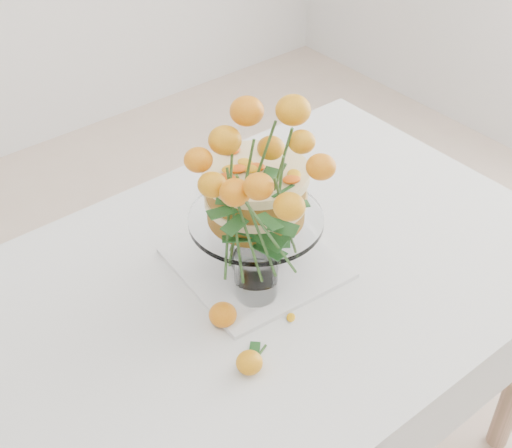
{
  "coord_description": "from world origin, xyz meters",
  "views": [
    {
      "loc": [
        -0.72,
        -0.89,
        1.83
      ],
      "look_at": [
        -0.0,
        -0.01,
        0.91
      ],
      "focal_mm": 50.0,
      "sensor_mm": 36.0,
      "label": 1
    }
  ],
  "objects": [
    {
      "name": "loose_rose_near",
      "position": [
        -0.17,
        -0.19,
        0.78
      ],
      "size": [
        0.09,
        0.05,
        0.04
      ],
      "rotation": [
        0.0,
        0.0,
        0.4
      ],
      "color": "orange",
      "rests_on": "table"
    },
    {
      "name": "rose_vase",
      "position": [
        -0.03,
        -0.04,
        1.02
      ],
      "size": [
        0.31,
        0.31,
        0.45
      ],
      "rotation": [
        0.0,
        0.0,
        -0.05
      ],
      "color": "white",
      "rests_on": "table"
    },
    {
      "name": "napkin",
      "position": [
        0.03,
        0.03,
        0.76
      ],
      "size": [
        0.35,
        0.35,
        0.01
      ],
      "primitive_type": "cube",
      "rotation": [
        0.0,
        0.0,
        -0.08
      ],
      "color": "silver",
      "rests_on": "table"
    },
    {
      "name": "table",
      "position": [
        0.0,
        0.0,
        0.67
      ],
      "size": [
        1.43,
        0.93,
        0.76
      ],
      "color": "#A27F5E",
      "rests_on": "ground"
    },
    {
      "name": "stray_petal_a",
      "position": [
        -0.12,
        -0.1,
        0.76
      ],
      "size": [
        0.03,
        0.02,
        0.0
      ],
      "primitive_type": "ellipsoid",
      "color": "#F4A60F",
      "rests_on": "table"
    },
    {
      "name": "cake_stand",
      "position": [
        0.03,
        0.03,
        0.94
      ],
      "size": [
        0.29,
        0.29,
        0.26
      ],
      "rotation": [
        0.0,
        0.0,
        0.05
      ],
      "color": "white",
      "rests_on": "napkin"
    },
    {
      "name": "loose_rose_far",
      "position": [
        -0.14,
        -0.06,
        0.78
      ],
      "size": [
        0.1,
        0.06,
        0.05
      ],
      "rotation": [
        0.0,
        0.0,
        0.04
      ],
      "color": "#DD640A",
      "rests_on": "table"
    },
    {
      "name": "stray_petal_b",
      "position": [
        -0.02,
        -0.14,
        0.76
      ],
      "size": [
        0.03,
        0.02,
        0.0
      ],
      "primitive_type": "ellipsoid",
      "color": "#F4A60F",
      "rests_on": "table"
    }
  ]
}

